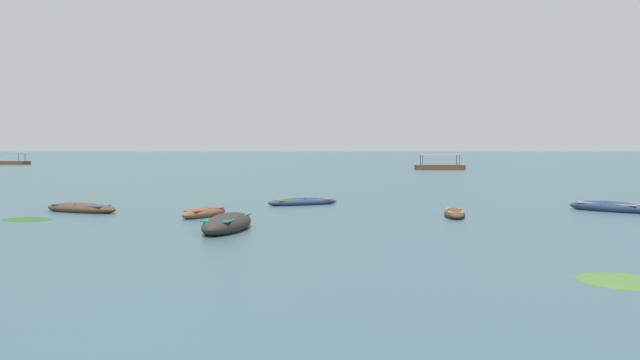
{
  "coord_description": "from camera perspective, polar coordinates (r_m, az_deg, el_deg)",
  "views": [
    {
      "loc": [
        1.54,
        -5.8,
        3.01
      ],
      "look_at": [
        -0.3,
        47.74,
        0.55
      ],
      "focal_mm": 37.23,
      "sensor_mm": 36.0,
      "label": 1
    }
  ],
  "objects": [
    {
      "name": "weed_patch_0",
      "position": [
        31.13,
        -23.88,
        -3.14
      ],
      "size": [
        2.78,
        2.55,
        0.14
      ],
      "primitive_type": "ellipsoid",
      "rotation": [
        0.0,
        0.0,
        2.73
      ],
      "color": "#2D5628",
      "rests_on": "ground"
    },
    {
      "name": "rowboat_6",
      "position": [
        30.42,
        11.49,
        -2.83
      ],
      "size": [
        1.19,
        3.21,
        0.45
      ],
      "color": "#4C3323",
      "rests_on": "ground"
    },
    {
      "name": "mountain_1",
      "position": [
        2046.4,
        -14.26,
        10.61
      ],
      "size": [
        1913.37,
        1913.37,
        580.65
      ],
      "primitive_type": "cone",
      "color": "slate",
      "rests_on": "ground"
    },
    {
      "name": "rowboat_0",
      "position": [
        24.92,
        -7.97,
        -3.75
      ],
      "size": [
        1.93,
        4.37,
        0.81
      ],
      "color": "#2D2826",
      "rests_on": "ground"
    },
    {
      "name": "rowboat_5",
      "position": [
        30.18,
        -9.9,
        -2.81
      ],
      "size": [
        2.06,
        3.13,
        0.54
      ],
      "color": "brown",
      "rests_on": "ground"
    },
    {
      "name": "ground_plane",
      "position": [
        1505.8,
        1.91,
        2.51
      ],
      "size": [
        6000.0,
        6000.0,
        0.0
      ],
      "primitive_type": "plane",
      "color": "#385660"
    },
    {
      "name": "rowboat_2",
      "position": [
        35.32,
        23.58,
        -2.16
      ],
      "size": [
        3.54,
        3.63,
        0.63
      ],
      "color": "navy",
      "rests_on": "ground"
    },
    {
      "name": "ferry_1",
      "position": [
        100.55,
        10.25,
        1.12
      ],
      "size": [
        7.33,
        2.87,
        2.54
      ],
      "color": "brown",
      "rests_on": "ground"
    },
    {
      "name": "rowboat_4",
      "position": [
        36.12,
        -1.48,
        -1.91
      ],
      "size": [
        4.07,
        2.65,
        0.48
      ],
      "color": "navy",
      "rests_on": "ground"
    },
    {
      "name": "ferry_0",
      "position": [
        147.07,
        -25.32,
        1.37
      ],
      "size": [
        8.78,
        3.75,
        2.54
      ],
      "color": "brown",
      "rests_on": "ground"
    },
    {
      "name": "weed_patch_4",
      "position": [
        16.81,
        24.49,
        -7.92
      ],
      "size": [
        2.03,
        2.14,
        0.14
      ],
      "primitive_type": "ellipsoid",
      "rotation": [
        0.0,
        0.0,
        1.56
      ],
      "color": "#477033",
      "rests_on": "ground"
    },
    {
      "name": "mountain_2",
      "position": [
        1967.23,
        17.83,
        7.74
      ],
      "size": [
        925.51,
        925.51,
        365.4
      ],
      "primitive_type": "cone",
      "color": "slate",
      "rests_on": "ground"
    },
    {
      "name": "rowboat_3",
      "position": [
        33.97,
        -19.85,
        -2.31
      ],
      "size": [
        4.34,
        2.71,
        0.56
      ],
      "color": "#4C3323",
      "rests_on": "ground"
    }
  ]
}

